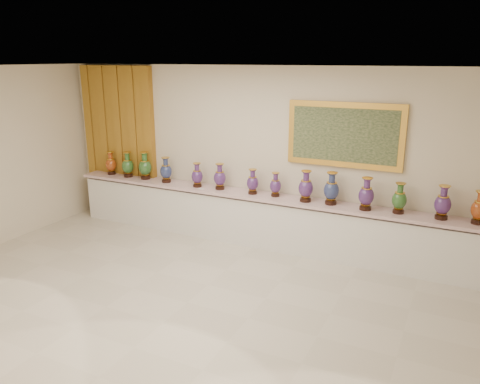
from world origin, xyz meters
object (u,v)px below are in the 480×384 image
object	(u,v)px
vase_0	(111,164)
counter	(257,220)
vase_2	(145,167)
vase_1	(128,166)

from	to	relation	value
vase_0	counter	bearing A→B (deg)	-0.11
counter	vase_2	bearing A→B (deg)	179.98
vase_1	vase_2	world-z (taller)	vase_2
counter	vase_0	world-z (taller)	vase_0
vase_0	vase_1	distance (m)	0.43
counter	vase_1	xyz separation A→B (m)	(-2.72, -0.01, 0.68)
vase_2	vase_0	bearing A→B (deg)	179.62
counter	vase_2	xyz separation A→B (m)	(-2.33, 0.00, 0.70)
vase_1	counter	bearing A→B (deg)	0.31
counter	vase_0	distance (m)	3.22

